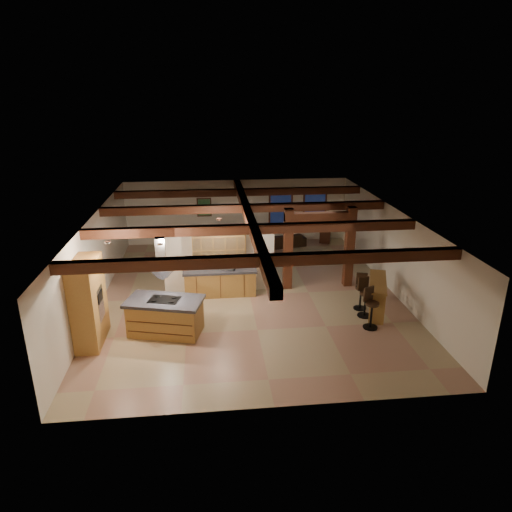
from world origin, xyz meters
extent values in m
plane|color=tan|center=(0.00, 0.00, 0.00)|extent=(12.00, 12.00, 0.00)
plane|color=beige|center=(0.00, 6.00, 1.45)|extent=(10.00, 0.00, 10.00)
plane|color=beige|center=(0.00, -6.00, 1.45)|extent=(10.00, 0.00, 10.00)
plane|color=beige|center=(-5.00, 0.00, 1.45)|extent=(0.00, 12.00, 12.00)
plane|color=beige|center=(5.00, 0.00, 1.45)|extent=(0.00, 12.00, 12.00)
plane|color=black|center=(0.00, 0.00, 2.90)|extent=(12.00, 12.00, 0.00)
cube|color=#3D190F|center=(0.00, -4.00, 2.76)|extent=(10.00, 0.25, 0.28)
cube|color=#3D190F|center=(0.00, -1.30, 2.76)|extent=(10.00, 0.25, 0.28)
cube|color=#3D190F|center=(0.00, 1.30, 2.76)|extent=(10.00, 0.25, 0.28)
cube|color=#3D190F|center=(0.00, 4.00, 2.76)|extent=(10.00, 0.25, 0.28)
cube|color=#3D190F|center=(0.00, 0.00, 2.76)|extent=(0.28, 12.00, 0.28)
cube|color=#3D190F|center=(1.40, 0.50, 1.45)|extent=(0.30, 0.30, 2.90)
cube|color=#3D190F|center=(3.60, 0.50, 1.45)|extent=(0.30, 0.30, 2.90)
cube|color=#3D190F|center=(2.50, 0.50, 2.60)|extent=(2.50, 0.28, 0.28)
cube|color=beige|center=(-1.00, 0.50, 1.10)|extent=(3.80, 0.18, 2.20)
cube|color=olive|center=(-4.67, -2.60, 1.20)|extent=(0.64, 1.60, 2.40)
cube|color=silver|center=(-4.37, -2.60, 1.15)|extent=(0.06, 0.62, 0.95)
cube|color=black|center=(-4.33, -2.60, 1.35)|extent=(0.01, 0.50, 0.28)
cube|color=olive|center=(-1.00, 0.11, 0.43)|extent=(2.40, 0.60, 0.86)
cube|color=black|center=(-1.00, 0.11, 0.90)|extent=(2.50, 0.66, 0.08)
cube|color=olive|center=(-1.00, 0.32, 1.85)|extent=(1.80, 0.34, 0.95)
cube|color=silver|center=(-1.00, 0.14, 1.85)|extent=(1.74, 0.02, 0.90)
pyramid|color=silver|center=(-2.66, -2.34, 1.73)|extent=(1.10, 1.10, 0.45)
cube|color=silver|center=(-2.66, -2.34, 2.54)|extent=(0.26, 0.22, 0.73)
cube|color=#3D190F|center=(2.00, 5.94, 1.50)|extent=(1.10, 0.05, 1.70)
cube|color=black|center=(2.00, 5.91, 1.50)|extent=(0.95, 0.02, 1.55)
cube|color=#3D190F|center=(3.60, 5.94, 1.50)|extent=(1.10, 0.05, 1.70)
cube|color=black|center=(3.60, 5.91, 1.50)|extent=(0.95, 0.02, 1.55)
cube|color=#3D190F|center=(-1.50, 5.94, 1.70)|extent=(0.65, 0.04, 0.85)
cube|color=#22512D|center=(-1.50, 5.92, 1.70)|extent=(0.55, 0.01, 0.75)
cylinder|color=silver|center=(-2.60, -2.80, 2.87)|extent=(0.16, 0.16, 0.03)
cylinder|color=silver|center=(-1.00, -0.50, 2.87)|extent=(0.16, 0.16, 0.03)
cylinder|color=silver|center=(-4.00, -2.50, 2.87)|extent=(0.16, 0.16, 0.03)
cube|color=olive|center=(-2.66, -2.34, 0.48)|extent=(2.20, 1.49, 0.96)
cube|color=black|center=(-2.66, -2.34, 1.01)|extent=(2.37, 1.66, 0.09)
cube|color=black|center=(-2.66, -2.34, 1.06)|extent=(0.95, 0.76, 0.02)
imported|color=#3D200F|center=(-0.75, 2.46, 0.33)|extent=(2.05, 1.45, 0.65)
imported|color=black|center=(2.01, 5.09, 0.29)|extent=(2.11, 1.18, 0.58)
imported|color=#ACACB0|center=(-0.73, 0.11, 1.07)|extent=(0.55, 0.45, 0.26)
cube|color=olive|center=(3.90, -1.65, 1.01)|extent=(1.13, 2.04, 0.06)
cube|color=olive|center=(3.60, -2.49, 0.50)|extent=(0.45, 0.24, 0.99)
cube|color=olive|center=(4.20, -0.81, 0.50)|extent=(0.45, 0.24, 0.99)
cube|color=#3D190F|center=(4.04, 5.46, 0.29)|extent=(0.60, 0.60, 0.58)
cylinder|color=black|center=(4.04, 5.46, 0.66)|extent=(0.06, 0.06, 0.15)
cone|color=#F0C990|center=(4.04, 5.46, 0.80)|extent=(0.26, 0.26, 0.17)
cylinder|color=black|center=(3.35, -2.71, 0.79)|extent=(0.39, 0.39, 0.08)
cube|color=black|center=(3.28, -2.54, 1.04)|extent=(0.36, 0.19, 0.44)
cylinder|color=black|center=(3.35, -2.71, 0.39)|extent=(0.07, 0.07, 0.77)
cylinder|color=black|center=(3.35, -2.71, 0.02)|extent=(0.44, 0.44, 0.03)
cylinder|color=black|center=(3.42, -1.95, 0.78)|extent=(0.39, 0.39, 0.08)
cube|color=black|center=(3.38, -1.77, 1.03)|extent=(0.37, 0.13, 0.44)
cylinder|color=black|center=(3.42, -1.95, 0.39)|extent=(0.07, 0.07, 0.76)
cylinder|color=black|center=(3.42, -1.95, 0.02)|extent=(0.44, 0.44, 0.03)
cylinder|color=black|center=(3.45, -1.44, 0.74)|extent=(0.37, 0.37, 0.07)
cube|color=black|center=(3.50, -1.27, 0.98)|extent=(0.35, 0.14, 0.41)
cylinder|color=black|center=(3.45, -1.44, 0.37)|extent=(0.06, 0.06, 0.72)
cylinder|color=black|center=(3.45, -1.44, 0.02)|extent=(0.41, 0.41, 0.03)
cube|color=#3D190F|center=(-1.64, 1.94, 0.47)|extent=(0.54, 0.54, 0.06)
cube|color=#3D190F|center=(-1.59, 2.15, 0.86)|extent=(0.44, 0.16, 0.78)
cylinder|color=#3D190F|center=(-1.86, 1.81, 0.22)|extent=(0.05, 0.05, 0.44)
cylinder|color=#3D190F|center=(-1.52, 1.72, 0.22)|extent=(0.05, 0.05, 0.44)
cylinder|color=#3D190F|center=(-1.77, 2.15, 0.22)|extent=(0.05, 0.05, 0.44)
cylinder|color=#3D190F|center=(-1.43, 2.06, 0.22)|extent=(0.05, 0.05, 0.44)
cube|color=#3D190F|center=(-1.27, 3.35, 0.47)|extent=(0.54, 0.54, 0.06)
cube|color=#3D190F|center=(-1.33, 3.14, 0.86)|extent=(0.44, 0.16, 0.78)
cylinder|color=#3D190F|center=(-1.05, 3.48, 0.22)|extent=(0.05, 0.05, 0.44)
cylinder|color=#3D190F|center=(-1.40, 3.57, 0.22)|extent=(0.05, 0.05, 0.44)
cylinder|color=#3D190F|center=(-1.14, 3.13, 0.22)|extent=(0.05, 0.05, 0.44)
cylinder|color=#3D190F|center=(-1.49, 3.22, 0.22)|extent=(0.05, 0.05, 0.44)
cube|color=#3D190F|center=(-0.94, 1.75, 0.47)|extent=(0.54, 0.54, 0.06)
cube|color=#3D190F|center=(-0.88, 1.96, 0.86)|extent=(0.44, 0.16, 0.78)
cylinder|color=#3D190F|center=(-1.15, 1.62, 0.22)|extent=(0.05, 0.05, 0.44)
cylinder|color=#3D190F|center=(-0.81, 1.53, 0.22)|extent=(0.05, 0.05, 0.44)
cylinder|color=#3D190F|center=(-1.06, 1.97, 0.22)|extent=(0.05, 0.05, 0.44)
cylinder|color=#3D190F|center=(-0.72, 1.88, 0.22)|extent=(0.05, 0.05, 0.44)
cube|color=#3D190F|center=(-0.56, 3.16, 0.47)|extent=(0.54, 0.54, 0.06)
cube|color=#3D190F|center=(-0.62, 2.95, 0.86)|extent=(0.44, 0.16, 0.78)
cylinder|color=#3D190F|center=(-0.35, 3.29, 0.22)|extent=(0.05, 0.05, 0.44)
cylinder|color=#3D190F|center=(-0.69, 3.38, 0.22)|extent=(0.05, 0.05, 0.44)
cylinder|color=#3D190F|center=(-0.44, 2.95, 0.22)|extent=(0.05, 0.05, 0.44)
cylinder|color=#3D190F|center=(-0.78, 3.04, 0.22)|extent=(0.05, 0.05, 0.44)
cube|color=#3D190F|center=(-0.23, 1.57, 0.47)|extent=(0.54, 0.54, 0.06)
cube|color=#3D190F|center=(-0.18, 1.78, 0.86)|extent=(0.44, 0.16, 0.78)
cylinder|color=#3D190F|center=(-0.45, 1.44, 0.22)|extent=(0.05, 0.05, 0.44)
cylinder|color=#3D190F|center=(-0.10, 1.35, 0.22)|extent=(0.05, 0.05, 0.44)
cylinder|color=#3D190F|center=(-0.36, 1.78, 0.22)|extent=(0.05, 0.05, 0.44)
cylinder|color=#3D190F|center=(-0.01, 1.69, 0.22)|extent=(0.05, 0.05, 0.44)
cube|color=#3D190F|center=(0.14, 2.98, 0.47)|extent=(0.54, 0.54, 0.06)
cube|color=#3D190F|center=(0.09, 2.77, 0.86)|extent=(0.44, 0.16, 0.78)
cylinder|color=#3D190F|center=(0.36, 3.10, 0.22)|extent=(0.05, 0.05, 0.44)
cylinder|color=#3D190F|center=(0.01, 3.19, 0.22)|extent=(0.05, 0.05, 0.44)
cylinder|color=#3D190F|center=(0.27, 2.76, 0.22)|extent=(0.05, 0.05, 0.44)
cylinder|color=#3D190F|center=(-0.08, 2.85, 0.22)|extent=(0.05, 0.05, 0.44)
camera|label=1|loc=(-1.31, -14.32, 6.63)|focal=32.00mm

